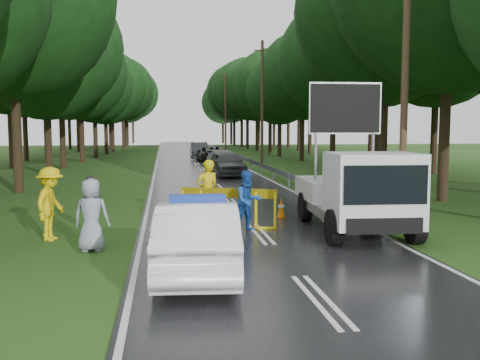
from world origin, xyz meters
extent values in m
plane|color=#1C4213|center=(0.00, 0.00, 0.00)|extent=(160.00, 160.00, 0.00)
cube|color=black|center=(0.00, 30.00, 0.01)|extent=(7.00, 140.00, 0.02)
cylinder|color=gray|center=(3.70, 0.00, 0.35)|extent=(0.12, 0.12, 0.70)
cube|color=gray|center=(3.70, 30.00, 0.55)|extent=(0.05, 60.00, 0.30)
cylinder|color=#3F301D|center=(5.20, 2.00, 5.00)|extent=(0.24, 0.24, 10.00)
cylinder|color=#3F301D|center=(5.20, 28.00, 5.00)|extent=(0.24, 0.24, 10.00)
cube|color=#3F301D|center=(5.20, 28.00, 9.20)|extent=(1.40, 0.08, 0.08)
cylinder|color=#3F301D|center=(5.20, 54.00, 5.00)|extent=(0.24, 0.24, 10.00)
cube|color=#3F301D|center=(5.20, 54.00, 9.20)|extent=(1.40, 0.08, 0.08)
imported|color=white|center=(-2.04, -3.98, 0.76)|extent=(1.92, 4.71, 1.52)
cube|color=#1938A5|center=(-2.04, -3.98, 1.60)|extent=(1.16, 0.39, 0.15)
cube|color=gray|center=(2.84, 0.46, 0.63)|extent=(2.53, 4.90, 0.28)
cube|color=silver|center=(2.90, 1.60, 1.08)|extent=(2.54, 2.86, 0.63)
cube|color=silver|center=(2.73, -1.59, 1.42)|extent=(2.37, 1.94, 1.94)
cube|color=black|center=(2.68, -2.52, 1.65)|extent=(2.11, 0.16, 0.97)
cube|color=black|center=(2.87, 1.15, 3.65)|extent=(2.17, 0.25, 1.48)
cylinder|color=black|center=(1.63, -1.75, 0.48)|extent=(0.37, 0.97, 0.96)
cylinder|color=black|center=(3.80, -1.87, 0.48)|extent=(0.37, 0.97, 0.96)
cylinder|color=black|center=(1.83, 1.89, 0.48)|extent=(0.37, 0.97, 0.96)
cylinder|color=black|center=(3.99, 1.77, 0.48)|extent=(0.37, 0.97, 0.96)
cube|color=yellow|center=(-2.14, 1.50, 0.57)|extent=(0.09, 0.09, 1.14)
cube|color=yellow|center=(-1.60, 1.30, 0.57)|extent=(0.09, 0.09, 1.14)
cube|color=yellow|center=(0.00, 0.70, 0.57)|extent=(0.09, 0.09, 1.14)
cube|color=yellow|center=(0.54, 0.50, 0.57)|extent=(0.09, 0.09, 1.14)
cube|color=#F2CC00|center=(-0.80, 1.00, 1.09)|extent=(2.81, 1.09, 0.29)
imported|color=#D5BD0B|center=(-1.34, 2.00, 1.02)|extent=(0.85, 0.69, 2.04)
imported|color=#194BA5|center=(-0.27, 0.50, 0.90)|extent=(1.05, 0.93, 1.80)
imported|color=yellow|center=(-5.77, 0.00, 1.00)|extent=(1.02, 1.43, 2.00)
imported|color=#3A3C41|center=(-4.85, 1.00, 0.83)|extent=(0.82, 1.05, 1.67)
imported|color=#868FA1|center=(-4.50, -1.50, 0.91)|extent=(0.98, 0.74, 1.81)
imported|color=#404348|center=(1.17, 18.33, 0.79)|extent=(2.42, 4.81, 1.57)
imported|color=#919599|center=(1.62, 24.33, 0.70)|extent=(2.50, 4.99, 1.39)
imported|color=black|center=(1.53, 31.82, 0.71)|extent=(2.67, 5.24, 1.42)
imported|color=#3D3F44|center=(0.80, 39.05, 0.78)|extent=(1.65, 4.74, 1.56)
cube|color=black|center=(-3.02, -1.11, 0.02)|extent=(0.34, 0.34, 0.03)
cone|color=orange|center=(-3.02, -1.11, 0.37)|extent=(0.28, 0.28, 0.70)
cube|color=black|center=(-0.51, 1.48, 0.02)|extent=(0.39, 0.39, 0.03)
cone|color=orange|center=(-0.51, 1.48, 0.42)|extent=(0.32, 0.32, 0.80)
cube|color=black|center=(1.17, 2.50, 0.01)|extent=(0.33, 0.33, 0.03)
cone|color=orange|center=(1.17, 2.50, 0.36)|extent=(0.27, 0.27, 0.68)
cube|color=black|center=(-2.00, 0.50, 0.02)|extent=(0.34, 0.34, 0.03)
cone|color=orange|center=(-2.00, 0.50, 0.37)|extent=(0.28, 0.28, 0.70)
cube|color=black|center=(3.50, 4.50, 0.02)|extent=(0.35, 0.35, 0.03)
cone|color=orange|center=(3.50, 4.50, 0.38)|extent=(0.29, 0.29, 0.73)
camera|label=1|loc=(-2.70, -14.90, 3.05)|focal=40.00mm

